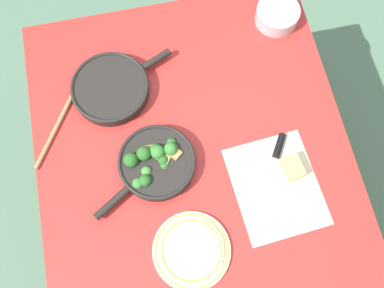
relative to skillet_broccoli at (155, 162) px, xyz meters
name	(u,v)px	position (x,y,z in m)	size (l,w,h in m)	color
ground_plane	(192,193)	(-0.04, 0.13, -0.78)	(14.00, 14.00, 0.00)	#51755B
dining_table_red	(192,153)	(-0.04, 0.13, -0.11)	(1.15, 1.03, 0.75)	#B72D28
skillet_broccoli	(155,162)	(0.00, 0.00, 0.00)	(0.27, 0.35, 0.08)	black
skillet_eggs	(111,88)	(-0.29, -0.10, 0.00)	(0.26, 0.36, 0.05)	black
wooden_spoon	(67,106)	(-0.26, -0.26, -0.02)	(0.34, 0.23, 0.02)	#A87A4C
parchment_sheet	(276,186)	(0.15, 0.36, -0.03)	(0.35, 0.29, 0.00)	beige
grater_knife	(274,162)	(0.07, 0.38, -0.02)	(0.26, 0.17, 0.02)	silver
cheese_block	(292,168)	(0.11, 0.43, 0.00)	(0.08, 0.06, 0.05)	#EACC66
dinner_plate_stack	(192,250)	(0.29, 0.06, -0.02)	(0.24, 0.24, 0.03)	silver
prep_bowl_steel	(277,15)	(-0.45, 0.53, 0.00)	(0.16, 0.16, 0.06)	#B7B7BC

